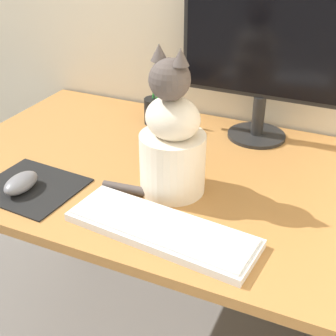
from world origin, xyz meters
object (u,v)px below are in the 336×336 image
(computer_mouse_left, at_px, (21,183))
(pen_cup, at_px, (155,110))
(keyboard, at_px, (163,229))
(monitor, at_px, (265,48))
(cat, at_px, (172,141))

(computer_mouse_left, height_order, pen_cup, pen_cup)
(computer_mouse_left, distance_m, pen_cup, 0.51)
(computer_mouse_left, bearing_deg, keyboard, -1.42)
(monitor, distance_m, computer_mouse_left, 0.73)
(cat, xyz_separation_m, pen_cup, (-0.21, 0.34, -0.09))
(computer_mouse_left, relative_size, cat, 0.29)
(cat, distance_m, pen_cup, 0.40)
(monitor, xyz_separation_m, cat, (-0.11, -0.37, -0.14))
(keyboard, height_order, cat, cat)
(keyboard, xyz_separation_m, computer_mouse_left, (-0.38, 0.01, 0.01))
(monitor, bearing_deg, keyboard, -95.98)
(keyboard, xyz_separation_m, cat, (-0.05, 0.17, 0.12))
(pen_cup, bearing_deg, cat, -58.46)
(keyboard, relative_size, cat, 1.20)
(pen_cup, bearing_deg, computer_mouse_left, -103.49)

